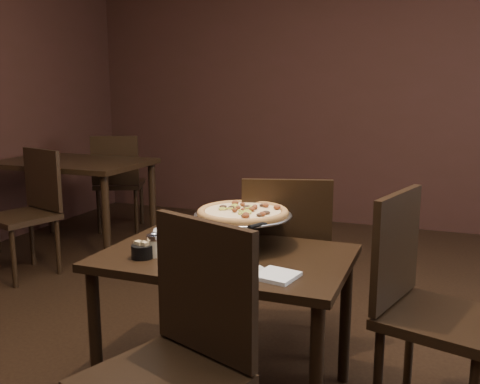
% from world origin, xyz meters
% --- Properties ---
extents(room, '(6.04, 7.04, 2.84)m').
position_xyz_m(room, '(0.06, 0.03, 1.40)').
color(room, black).
rests_on(room, ground).
extents(dining_table, '(1.10, 0.73, 0.69)m').
position_xyz_m(dining_table, '(-0.07, 0.04, 0.60)').
color(dining_table, black).
rests_on(dining_table, ground).
extents(background_table, '(1.27, 0.85, 0.79)m').
position_xyz_m(background_table, '(-2.20, 1.71, 0.69)').
color(background_table, black).
rests_on(background_table, ground).
extents(pizza_stand, '(0.46, 0.46, 0.19)m').
position_xyz_m(pizza_stand, '(-0.05, 0.20, 0.84)').
color(pizza_stand, silver).
rests_on(pizza_stand, dining_table).
extents(parmesan_shaker, '(0.06, 0.06, 0.11)m').
position_xyz_m(parmesan_shaker, '(-0.35, -0.11, 0.74)').
color(parmesan_shaker, beige).
rests_on(parmesan_shaker, dining_table).
extents(pepper_flake_shaker, '(0.06, 0.06, 0.10)m').
position_xyz_m(pepper_flake_shaker, '(-0.16, -0.09, 0.73)').
color(pepper_flake_shaker, maroon).
rests_on(pepper_flake_shaker, dining_table).
extents(packet_caddy, '(0.10, 0.10, 0.07)m').
position_xyz_m(packet_caddy, '(-0.39, -0.14, 0.72)').
color(packet_caddy, black).
rests_on(packet_caddy, dining_table).
extents(napkin_stack, '(0.18, 0.18, 0.02)m').
position_xyz_m(napkin_stack, '(0.23, -0.17, 0.69)').
color(napkin_stack, silver).
rests_on(napkin_stack, dining_table).
extents(plate_left, '(0.27, 0.27, 0.01)m').
position_xyz_m(plate_left, '(-0.43, 0.30, 0.69)').
color(plate_left, white).
rests_on(plate_left, dining_table).
extents(plate_near, '(0.25, 0.25, 0.01)m').
position_xyz_m(plate_near, '(0.07, -0.19, 0.69)').
color(plate_near, white).
rests_on(plate_near, dining_table).
extents(serving_spatula, '(0.14, 0.14, 0.02)m').
position_xyz_m(serving_spatula, '(0.09, 0.02, 0.84)').
color(serving_spatula, silver).
rests_on(serving_spatula, pizza_stand).
extents(chair_far, '(0.56, 0.56, 0.97)m').
position_xyz_m(chair_far, '(0.06, 0.57, 0.53)').
color(chair_far, black).
rests_on(chair_far, ground).
extents(chair_near, '(0.59, 0.59, 0.98)m').
position_xyz_m(chair_near, '(0.03, -0.62, 0.54)').
color(chair_near, black).
rests_on(chair_near, ground).
extents(chair_side, '(0.57, 0.57, 0.99)m').
position_xyz_m(chair_side, '(0.78, 0.18, 0.54)').
color(chair_side, black).
rests_on(chair_side, ground).
extents(bg_chair_far, '(0.59, 0.59, 0.97)m').
position_xyz_m(bg_chair_far, '(-2.18, 2.37, 0.53)').
color(bg_chair_far, black).
rests_on(bg_chair_far, ground).
extents(bg_chair_near, '(0.56, 0.56, 0.96)m').
position_xyz_m(bg_chair_near, '(-2.11, 1.06, 0.52)').
color(bg_chair_near, black).
rests_on(bg_chair_near, ground).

